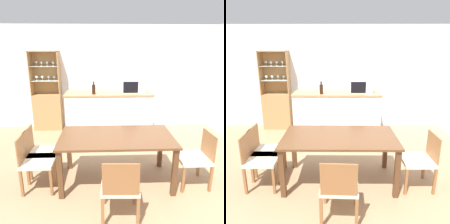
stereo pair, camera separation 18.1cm
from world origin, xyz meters
The scene contains 11 objects.
ground_plane centered at (0.00, 0.00, 0.00)m, with size 18.00×18.00×0.00m, color #A37F5B.
wall_back centered at (0.00, 2.63, 1.27)m, with size 6.80×0.06×2.55m.
kitchen_counter centered at (-0.14, 1.90, 0.52)m, with size 1.96×0.63×1.04m.
display_cabinet centered at (-1.67, 2.44, 0.60)m, with size 0.69×0.34×1.94m.
dining_table centered at (-0.08, 0.06, 0.65)m, with size 1.68×0.91×0.75m.
dining_chair_side_left_far centered at (-1.25, 0.20, 0.44)m, with size 0.44×0.44×0.84m.
dining_chair_head_near centered at (-0.08, -0.73, 0.44)m, with size 0.46×0.46×0.84m.
dining_chair_side_right_near centered at (1.10, -0.08, 0.44)m, with size 0.45×0.45×0.84m.
dining_chair_side_left_near centered at (-1.25, -0.08, 0.44)m, with size 0.45×0.45×0.84m.
microwave centered at (0.40, 1.91, 1.18)m, with size 0.51×0.36×0.28m.
wine_bottle centered at (-0.47, 1.72, 1.15)m, with size 0.08×0.08×0.28m.
Camera 2 is at (-0.08, -2.94, 2.02)m, focal length 35.00 mm.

